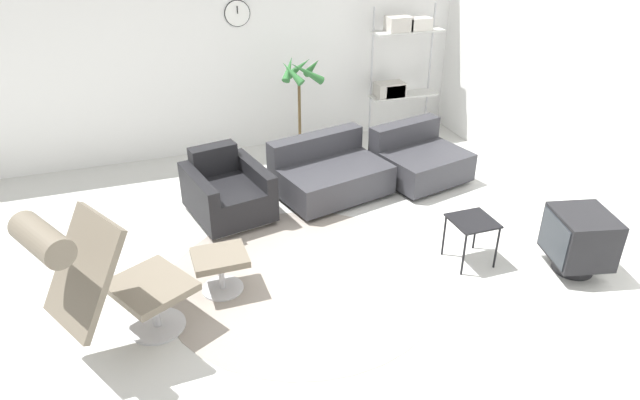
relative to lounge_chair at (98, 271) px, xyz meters
The scene contains 13 objects.
ground_plane 2.03m from the lounge_chair, 13.82° to the left, with size 12.00×12.00×0.00m, color silver.
wall_back 4.05m from the lounge_chair, 62.64° to the left, with size 12.00×0.09×2.80m.
wall_right 4.83m from the lounge_chair, ahead, with size 0.06×12.00×2.80m.
round_rug 1.81m from the lounge_chair, 13.62° to the left, with size 2.43×2.43×0.01m.
lounge_chair is the anchor object (origin of this frame).
ottoman 1.13m from the lounge_chair, 28.33° to the left, with size 0.45×0.38×0.36m.
armchair_red 2.18m from the lounge_chair, 55.35° to the left, with size 0.90×1.01×0.69m.
couch_low 3.07m from the lounge_chair, 37.93° to the left, with size 1.34×1.10×0.63m.
couch_second 4.03m from the lounge_chair, 28.02° to the left, with size 1.11×1.05×0.63m.
side_table 3.17m from the lounge_chair, ahead, with size 0.38×0.38×0.44m.
crt_television 4.00m from the lounge_chair, ahead, with size 0.59×0.63×0.58m.
potted_plant 3.71m from the lounge_chair, 50.24° to the left, with size 0.51×0.51×1.37m.
shelf_unit 5.03m from the lounge_chair, 39.54° to the left, with size 0.94×0.28×1.76m.
Camera 1 is at (-1.45, -4.01, 3.04)m, focal length 32.00 mm.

